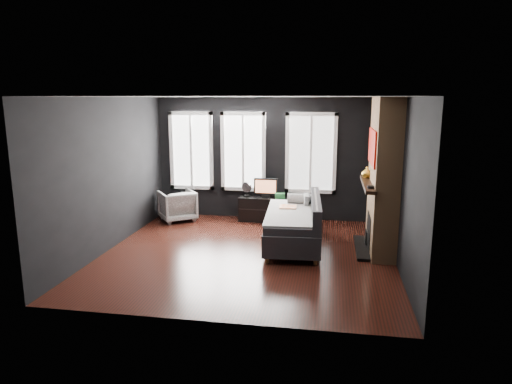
% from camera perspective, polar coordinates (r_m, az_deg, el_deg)
% --- Properties ---
extents(floor, '(5.00, 5.00, 0.00)m').
position_cam_1_polar(floor, '(8.06, -1.06, -7.74)').
color(floor, black).
rests_on(floor, ground).
extents(ceiling, '(5.00, 5.00, 0.00)m').
position_cam_1_polar(ceiling, '(7.60, -1.14, 11.84)').
color(ceiling, white).
rests_on(ceiling, ground).
extents(wall_back, '(5.00, 0.02, 2.70)m').
position_cam_1_polar(wall_back, '(10.16, 1.50, 4.17)').
color(wall_back, black).
rests_on(wall_back, ground).
extents(wall_left, '(0.02, 5.00, 2.70)m').
position_cam_1_polar(wall_left, '(8.53, -17.85, 2.15)').
color(wall_left, black).
rests_on(wall_left, ground).
extents(wall_right, '(0.02, 5.00, 2.70)m').
position_cam_1_polar(wall_right, '(7.67, 17.60, 1.14)').
color(wall_right, black).
rests_on(wall_right, ground).
extents(windows, '(4.00, 0.16, 1.76)m').
position_cam_1_polar(windows, '(10.10, -1.07, 9.99)').
color(windows, white).
rests_on(windows, wall_back).
extents(fireplace, '(0.70, 1.62, 2.70)m').
position_cam_1_polar(fireplace, '(8.23, 15.66, 1.95)').
color(fireplace, '#93724C').
rests_on(fireplace, floor).
extents(sofa, '(1.20, 2.21, 0.92)m').
position_cam_1_polar(sofa, '(8.40, 4.65, -3.67)').
color(sofa, black).
rests_on(sofa, floor).
extents(stripe_pillow, '(0.12, 0.34, 0.34)m').
position_cam_1_polar(stripe_pillow, '(8.95, 6.28, -1.38)').
color(stripe_pillow, gray).
rests_on(stripe_pillow, sofa).
extents(armchair, '(0.98, 0.97, 0.74)m').
position_cam_1_polar(armchair, '(10.26, -9.82, -1.48)').
color(armchair, silver).
rests_on(armchair, floor).
extents(media_console, '(1.58, 0.56, 0.54)m').
position_cam_1_polar(media_console, '(10.08, 2.38, -2.16)').
color(media_console, black).
rests_on(media_console, floor).
extents(monitor, '(0.53, 0.12, 0.47)m').
position_cam_1_polar(monitor, '(10.00, 1.22, 0.71)').
color(monitor, black).
rests_on(monitor, media_console).
extents(desk_fan, '(0.31, 0.31, 0.33)m').
position_cam_1_polar(desk_fan, '(10.08, -1.19, 0.39)').
color(desk_fan, '#9D9D9D').
rests_on(desk_fan, media_console).
extents(mug, '(0.15, 0.13, 0.14)m').
position_cam_1_polar(mug, '(9.85, 5.07, -0.51)').
color(mug, '#D55A13').
rests_on(mug, media_console).
extents(book, '(0.15, 0.02, 0.21)m').
position_cam_1_polar(book, '(10.00, 5.92, -0.13)').
color(book, tan).
rests_on(book, media_console).
extents(storage_box, '(0.23, 0.17, 0.11)m').
position_cam_1_polar(storage_box, '(9.91, 3.01, -0.47)').
color(storage_box, '#2A7739').
rests_on(storage_box, media_console).
extents(mantel_vase, '(0.25, 0.26, 0.20)m').
position_cam_1_polar(mantel_vase, '(8.65, 13.70, 2.38)').
color(mantel_vase, gold).
rests_on(mantel_vase, fireplace).
extents(mantel_clock, '(0.17, 0.17, 0.04)m').
position_cam_1_polar(mantel_clock, '(7.68, 14.18, 0.61)').
color(mantel_clock, black).
rests_on(mantel_clock, fireplace).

